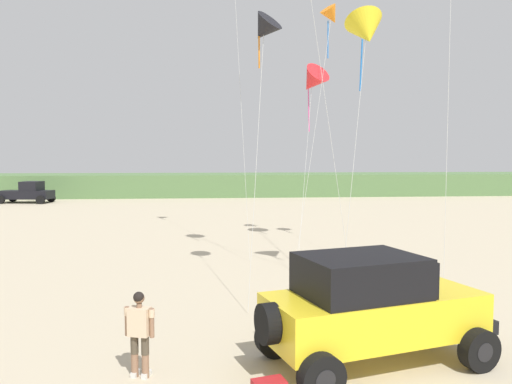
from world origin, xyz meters
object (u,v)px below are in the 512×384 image
Objects in this scene: jeep at (371,306)px; person_watching at (140,329)px; kite_blue_swept at (331,16)px; distant_pickup at (28,193)px; kite_white_parafoil at (312,81)px; kite_red_delta at (366,31)px; kite_yellow_diamond at (264,30)px.

jeep reaches higher than person_watching.
kite_blue_swept is at bearing 80.13° from jeep.
jeep is 1.04× the size of distant_pickup.
distant_pickup reaches higher than person_watching.
kite_red_delta is at bearing -89.24° from kite_white_parafoil.
distant_pickup is 34.66m from kite_blue_swept.
kite_white_parafoil reaches higher than jeep.
person_watching is 0.19× the size of kite_white_parafoil.
kite_yellow_diamond is (18.37, -31.82, 7.24)m from distant_pickup.
kite_red_delta is 7.90m from kite_blue_swept.
kite_yellow_diamond is at bearing 64.35° from person_watching.
kite_red_delta is 3.17m from kite_yellow_diamond.
kite_yellow_diamond is at bearing 172.08° from kite_red_delta.
distant_pickup is 0.55× the size of kite_yellow_diamond.
distant_pickup is 37.45m from kite_yellow_diamond.
person_watching is (-4.60, -0.19, -0.26)m from jeep.
person_watching is at bearing -113.95° from kite_white_parafoil.
kite_yellow_diamond is (-3.14, 0.44, 0.08)m from kite_red_delta.
kite_red_delta is 0.79× the size of kite_blue_swept.
kite_white_parafoil is at bearing -48.80° from distant_pickup.
distant_pickup is at bearing 120.00° from kite_yellow_diamond.
kite_blue_swept reaches higher than kite_white_parafoil.
distant_pickup is at bearing 123.70° from kite_red_delta.
kite_white_parafoil is at bearing 157.49° from kite_blue_swept.
kite_white_parafoil is at bearing 66.05° from person_watching.
kite_blue_swept is at bearing -48.15° from distant_pickup.
kite_white_parafoil is (21.41, -24.46, 6.78)m from distant_pickup.
person_watching is at bearing -68.15° from distant_pickup.
kite_white_parafoil is (-0.10, 7.79, -0.38)m from kite_red_delta.
kite_white_parafoil reaches higher than person_watching.
person_watching is 16.48m from kite_white_parafoil.
kite_blue_swept reaches higher than distant_pickup.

